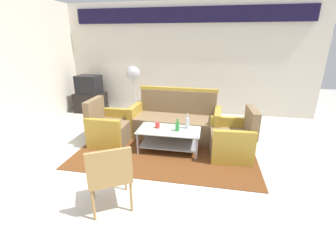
{
  "coord_description": "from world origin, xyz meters",
  "views": [
    {
      "loc": [
        0.65,
        -3.0,
        1.94
      ],
      "look_at": [
        -0.04,
        0.61,
        0.65
      ],
      "focal_mm": 24.31,
      "sensor_mm": 36.0,
      "label": 1
    }
  ],
  "objects_px": {
    "television": "(89,84)",
    "wicker_chair": "(109,173)",
    "cup": "(157,125)",
    "tv_stand": "(91,102)",
    "pedestal_fan": "(133,76)",
    "couch": "(175,121)",
    "bottle_clear": "(187,123)",
    "armchair_left": "(109,128)",
    "coffee_table": "(169,136)",
    "armchair_right": "(233,140)",
    "bottle_green": "(177,126)"
  },
  "relations": [
    {
      "from": "coffee_table",
      "to": "wicker_chair",
      "type": "bearing_deg",
      "value": -103.69
    },
    {
      "from": "couch",
      "to": "television",
      "type": "height_order",
      "value": "television"
    },
    {
      "from": "cup",
      "to": "couch",
      "type": "bearing_deg",
      "value": 70.52
    },
    {
      "from": "wicker_chair",
      "to": "bottle_green",
      "type": "bearing_deg",
      "value": 40.77
    },
    {
      "from": "cup",
      "to": "wicker_chair",
      "type": "bearing_deg",
      "value": -96.0
    },
    {
      "from": "cup",
      "to": "wicker_chair",
      "type": "height_order",
      "value": "wicker_chair"
    },
    {
      "from": "coffee_table",
      "to": "bottle_green",
      "type": "relative_size",
      "value": 4.84
    },
    {
      "from": "couch",
      "to": "pedestal_fan",
      "type": "bearing_deg",
      "value": -41.34
    },
    {
      "from": "tv_stand",
      "to": "pedestal_fan",
      "type": "xyz_separation_m",
      "value": [
        1.24,
        0.05,
        0.75
      ]
    },
    {
      "from": "coffee_table",
      "to": "tv_stand",
      "type": "relative_size",
      "value": 1.38
    },
    {
      "from": "cup",
      "to": "pedestal_fan",
      "type": "xyz_separation_m",
      "value": [
        -1.08,
        1.9,
        0.55
      ]
    },
    {
      "from": "tv_stand",
      "to": "couch",
      "type": "bearing_deg",
      "value": -25.37
    },
    {
      "from": "armchair_left",
      "to": "pedestal_fan",
      "type": "distance_m",
      "value": 1.95
    },
    {
      "from": "coffee_table",
      "to": "bottle_green",
      "type": "distance_m",
      "value": 0.27
    },
    {
      "from": "bottle_green",
      "to": "pedestal_fan",
      "type": "height_order",
      "value": "pedestal_fan"
    },
    {
      "from": "tv_stand",
      "to": "bottle_clear",
      "type": "bearing_deg",
      "value": -31.88
    },
    {
      "from": "television",
      "to": "pedestal_fan",
      "type": "xyz_separation_m",
      "value": [
        1.24,
        0.05,
        0.25
      ]
    },
    {
      "from": "bottle_green",
      "to": "television",
      "type": "xyz_separation_m",
      "value": [
        -2.7,
        1.92,
        0.26
      ]
    },
    {
      "from": "cup",
      "to": "tv_stand",
      "type": "distance_m",
      "value": 2.98
    },
    {
      "from": "wicker_chair",
      "to": "cup",
      "type": "bearing_deg",
      "value": 53.88
    },
    {
      "from": "bottle_clear",
      "to": "wicker_chair",
      "type": "height_order",
      "value": "wicker_chair"
    },
    {
      "from": "coffee_table",
      "to": "armchair_left",
      "type": "bearing_deg",
      "value": 174.24
    },
    {
      "from": "couch",
      "to": "cup",
      "type": "bearing_deg",
      "value": 73.09
    },
    {
      "from": "wicker_chair",
      "to": "bottle_clear",
      "type": "bearing_deg",
      "value": 37.71
    },
    {
      "from": "armchair_left",
      "to": "coffee_table",
      "type": "relative_size",
      "value": 0.77
    },
    {
      "from": "cup",
      "to": "television",
      "type": "xyz_separation_m",
      "value": [
        -2.33,
        1.86,
        0.3
      ]
    },
    {
      "from": "armchair_right",
      "to": "pedestal_fan",
      "type": "distance_m",
      "value": 3.16
    },
    {
      "from": "armchair_right",
      "to": "coffee_table",
      "type": "bearing_deg",
      "value": 86.99
    },
    {
      "from": "bottle_green",
      "to": "coffee_table",
      "type": "bearing_deg",
      "value": 164.48
    },
    {
      "from": "armchair_right",
      "to": "pedestal_fan",
      "type": "bearing_deg",
      "value": 47.86
    },
    {
      "from": "television",
      "to": "wicker_chair",
      "type": "height_order",
      "value": "television"
    },
    {
      "from": "couch",
      "to": "bottle_clear",
      "type": "height_order",
      "value": "couch"
    },
    {
      "from": "armchair_left",
      "to": "television",
      "type": "relative_size",
      "value": 1.35
    },
    {
      "from": "coffee_table",
      "to": "bottle_clear",
      "type": "bearing_deg",
      "value": 18.94
    },
    {
      "from": "armchair_right",
      "to": "bottle_green",
      "type": "distance_m",
      "value": 0.97
    },
    {
      "from": "bottle_clear",
      "to": "wicker_chair",
      "type": "distance_m",
      "value": 1.85
    },
    {
      "from": "couch",
      "to": "armchair_left",
      "type": "distance_m",
      "value": 1.33
    },
    {
      "from": "television",
      "to": "bottle_green",
      "type": "bearing_deg",
      "value": 148.86
    },
    {
      "from": "television",
      "to": "bottle_clear",
      "type": "bearing_deg",
      "value": 152.44
    },
    {
      "from": "tv_stand",
      "to": "pedestal_fan",
      "type": "distance_m",
      "value": 1.46
    },
    {
      "from": "couch",
      "to": "armchair_right",
      "type": "distance_m",
      "value": 1.28
    },
    {
      "from": "armchair_left",
      "to": "television",
      "type": "height_order",
      "value": "television"
    },
    {
      "from": "bottle_green",
      "to": "television",
      "type": "bearing_deg",
      "value": 144.5
    },
    {
      "from": "couch",
      "to": "armchair_left",
      "type": "xyz_separation_m",
      "value": [
        -1.21,
        -0.55,
        -0.03
      ]
    },
    {
      "from": "couch",
      "to": "bottle_green",
      "type": "distance_m",
      "value": 0.75
    },
    {
      "from": "couch",
      "to": "coffee_table",
      "type": "distance_m",
      "value": 0.67
    },
    {
      "from": "couch",
      "to": "cup",
      "type": "relative_size",
      "value": 18.3
    },
    {
      "from": "couch",
      "to": "pedestal_fan",
      "type": "height_order",
      "value": "pedestal_fan"
    },
    {
      "from": "armchair_left",
      "to": "cup",
      "type": "xyz_separation_m",
      "value": [
        0.98,
        -0.1,
        0.17
      ]
    },
    {
      "from": "television",
      "to": "wicker_chair",
      "type": "xyz_separation_m",
      "value": [
        2.16,
        -3.49,
        -0.27
      ]
    }
  ]
}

